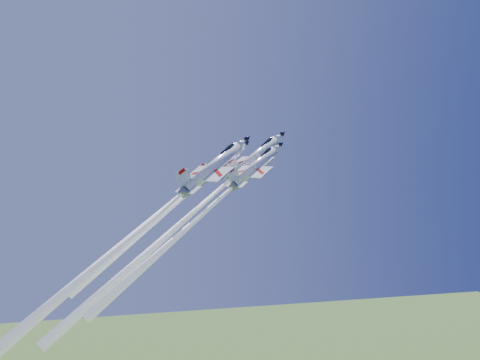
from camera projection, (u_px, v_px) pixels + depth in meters
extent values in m
cylinder|color=white|center=(255.00, 158.00, 106.62)|extent=(8.99, 5.54, 11.47)
cone|color=white|center=(278.00, 137.00, 110.13)|extent=(3.50, 2.99, 3.12)
cone|color=black|center=(283.00, 133.00, 110.95)|extent=(1.76, 1.51, 1.57)
cone|color=slate|center=(232.00, 178.00, 103.37)|extent=(2.88, 2.71, 2.18)
ellipsoid|color=black|center=(269.00, 141.00, 108.61)|extent=(3.28, 2.20, 2.64)
cube|color=black|center=(263.00, 145.00, 107.77)|extent=(1.12, 0.58, 0.94)
cube|color=white|center=(251.00, 163.00, 106.12)|extent=(6.97, 10.73, 2.85)
cube|color=white|center=(259.00, 152.00, 108.88)|extent=(3.13, 2.25, 2.11)
cube|color=white|center=(267.00, 152.00, 106.79)|extent=(3.13, 2.25, 2.11)
cube|color=white|center=(236.00, 176.00, 103.88)|extent=(3.70, 5.86, 1.47)
cube|color=white|center=(233.00, 167.00, 103.36)|extent=(3.65, 1.63, 4.04)
cube|color=#A51208|center=(230.00, 160.00, 102.97)|extent=(1.34, 0.68, 1.22)
cube|color=black|center=(257.00, 162.00, 106.99)|extent=(8.28, 3.54, 6.29)
sphere|color=white|center=(231.00, 179.00, 103.25)|extent=(1.19, 1.04, 1.03)
cone|color=white|center=(147.00, 253.00, 92.86)|extent=(25.84, 13.31, 37.25)
cylinder|color=white|center=(223.00, 163.00, 107.46)|extent=(7.53, 4.65, 9.62)
cone|color=white|center=(243.00, 146.00, 110.41)|extent=(2.93, 2.51, 2.62)
cone|color=black|center=(248.00, 142.00, 111.09)|extent=(1.48, 1.26, 1.31)
cone|color=slate|center=(203.00, 180.00, 104.74)|extent=(2.42, 2.27, 1.83)
ellipsoid|color=black|center=(235.00, 150.00, 109.13)|extent=(2.75, 1.84, 2.21)
cube|color=black|center=(230.00, 152.00, 108.42)|extent=(0.94, 0.49, 0.79)
cube|color=white|center=(220.00, 167.00, 107.05)|extent=(5.85, 8.99, 2.39)
cube|color=white|center=(227.00, 158.00, 109.36)|extent=(2.62, 1.88, 1.77)
cube|color=white|center=(233.00, 159.00, 107.61)|extent=(2.62, 1.88, 1.77)
cube|color=white|center=(206.00, 178.00, 105.17)|extent=(3.10, 4.91, 1.23)
cube|color=white|center=(204.00, 171.00, 104.73)|extent=(3.06, 1.37, 3.39)
cube|color=#A51208|center=(202.00, 166.00, 104.40)|extent=(1.12, 0.57, 1.02)
cube|color=black|center=(225.00, 167.00, 107.77)|extent=(6.94, 2.97, 5.27)
sphere|color=white|center=(202.00, 181.00, 104.63)|extent=(1.00, 0.87, 0.86)
cone|color=white|center=(141.00, 233.00, 97.03)|extent=(19.17, 10.00, 27.44)
cylinder|color=white|center=(255.00, 167.00, 99.19)|extent=(7.88, 4.86, 10.06)
cone|color=white|center=(277.00, 148.00, 102.28)|extent=(3.07, 2.62, 2.74)
cone|color=black|center=(282.00, 143.00, 102.99)|extent=(1.54, 1.32, 1.37)
cone|color=slate|center=(233.00, 187.00, 96.35)|extent=(2.53, 2.37, 1.91)
ellipsoid|color=black|center=(268.00, 152.00, 100.94)|extent=(2.88, 1.93, 2.31)
cube|color=black|center=(263.00, 155.00, 100.20)|extent=(0.98, 0.51, 0.82)
cube|color=white|center=(251.00, 172.00, 98.76)|extent=(6.11, 9.40, 2.50)
cube|color=white|center=(259.00, 161.00, 101.18)|extent=(2.74, 1.97, 1.85)
cube|color=white|center=(266.00, 162.00, 99.35)|extent=(2.74, 1.97, 1.85)
cube|color=white|center=(237.00, 184.00, 96.80)|extent=(3.24, 5.14, 1.29)
cube|color=white|center=(234.00, 176.00, 96.34)|extent=(3.20, 1.43, 3.54)
cube|color=#A51208|center=(232.00, 170.00, 95.99)|extent=(1.17, 0.59, 1.07)
cube|color=black|center=(257.00, 171.00, 99.52)|extent=(7.26, 3.11, 5.51)
sphere|color=white|center=(232.00, 187.00, 96.24)|extent=(1.04, 0.91, 0.90)
cone|color=white|center=(166.00, 247.00, 88.44)|extent=(19.71, 10.30, 28.17)
cylinder|color=white|center=(213.00, 168.00, 95.73)|extent=(9.57, 5.90, 12.22)
cone|color=white|center=(242.00, 143.00, 99.48)|extent=(3.73, 3.19, 3.32)
cone|color=black|center=(248.00, 138.00, 100.35)|extent=(1.88, 1.61, 1.67)
cone|color=slate|center=(184.00, 192.00, 92.27)|extent=(3.07, 2.88, 2.33)
ellipsoid|color=black|center=(230.00, 148.00, 97.86)|extent=(3.49, 2.34, 2.81)
cube|color=black|center=(223.00, 152.00, 96.96)|extent=(1.19, 0.62, 1.00)
cube|color=white|center=(208.00, 174.00, 95.21)|extent=(7.43, 11.42, 3.03)
cube|color=white|center=(218.00, 161.00, 98.14)|extent=(3.33, 2.39, 2.25)
cube|color=white|center=(227.00, 161.00, 95.92)|extent=(3.33, 2.39, 2.25)
cube|color=white|center=(188.00, 189.00, 92.82)|extent=(3.94, 6.24, 1.56)
cube|color=white|center=(185.00, 180.00, 92.27)|extent=(3.89, 1.74, 4.30)
cube|color=#A51208|center=(182.00, 171.00, 91.84)|extent=(1.43, 0.72, 1.29)
cube|color=black|center=(215.00, 173.00, 96.13)|extent=(8.82, 3.78, 6.69)
sphere|color=white|center=(183.00, 193.00, 92.14)|extent=(1.27, 1.11, 1.09)
cone|color=white|center=(96.00, 267.00, 83.14)|extent=(22.88, 12.02, 32.61)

